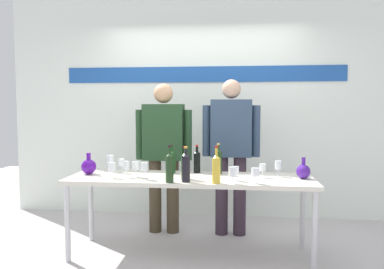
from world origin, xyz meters
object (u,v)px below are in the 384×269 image
at_px(wine_glass_right_0, 255,172).
at_px(wine_glass_right_4, 232,172).
at_px(wine_glass_right_1, 236,171).
at_px(wine_glass_right_2, 262,168).
at_px(wine_bottle_6, 218,161).
at_px(wine_bottle_3, 185,165).
at_px(presenter_right, 231,146).
at_px(wine_glass_left_2, 122,163).
at_px(presenter_left, 164,147).
at_px(wine_glass_left_5, 112,167).
at_px(wine_bottle_4, 172,161).
at_px(wine_bottle_2, 216,168).
at_px(wine_glass_left_3, 136,166).
at_px(wine_glass_left_4, 126,166).
at_px(wine_bottle_5, 186,167).
at_px(display_table, 190,183).
at_px(wine_glass_left_0, 144,167).
at_px(wine_bottle_1, 170,167).
at_px(decanter_blue_left, 89,166).
at_px(wine_bottle_0, 197,161).
at_px(decanter_blue_right, 303,171).
at_px(wine_glass_right_3, 278,165).
at_px(wine_glass_left_1, 111,160).

distance_m(wine_glass_right_0, wine_glass_right_4, 0.20).
xyz_separation_m(wine_glass_right_1, wine_glass_right_2, (0.25, 0.18, 0.00)).
bearing_deg(wine_bottle_6, wine_bottle_3, -134.51).
xyz_separation_m(presenter_right, wine_glass_left_2, (-1.10, -0.51, -0.13)).
relative_size(wine_bottle_3, wine_glass_right_4, 2.07).
xyz_separation_m(presenter_left, wine_glass_left_5, (-0.35, -0.79, -0.11)).
distance_m(presenter_right, wine_bottle_4, 0.76).
relative_size(wine_glass_right_1, wine_glass_right_2, 0.98).
relative_size(wine_bottle_2, wine_glass_left_3, 2.21).
xyz_separation_m(wine_bottle_3, wine_glass_left_3, (-0.48, 0.04, -0.03)).
xyz_separation_m(wine_bottle_6, wine_glass_left_4, (-0.86, -0.28, -0.02)).
bearing_deg(wine_bottle_5, display_table, 87.60).
bearing_deg(presenter_right, wine_bottle_3, -118.90).
relative_size(wine_bottle_5, wine_glass_right_4, 2.15).
distance_m(wine_bottle_2, wine_glass_left_0, 0.68).
bearing_deg(wine_glass_left_3, wine_bottle_6, 18.54).
distance_m(presenter_right, wine_glass_right_0, 0.93).
height_order(display_table, wine_glass_left_5, wine_glass_left_5).
bearing_deg(wine_bottle_3, wine_bottle_1, -121.82).
relative_size(decanter_blue_left, wine_bottle_0, 0.75).
bearing_deg(wine_bottle_2, wine_bottle_5, 172.76).
relative_size(presenter_right, wine_bottle_4, 5.96).
distance_m(wine_glass_left_3, wine_glass_right_1, 0.95).
relative_size(presenter_left, wine_bottle_1, 5.13).
distance_m(decanter_blue_left, wine_bottle_0, 1.08).
height_order(wine_bottle_3, wine_bottle_6, same).
xyz_separation_m(wine_glass_left_0, wine_glass_left_2, (-0.31, 0.31, -0.01)).
xyz_separation_m(decanter_blue_right, wine_glass_left_0, (-1.47, -0.20, 0.04)).
relative_size(wine_glass_left_0, wine_glass_right_1, 1.21).
xyz_separation_m(display_table, presenter_left, (-0.38, 0.65, 0.27)).
relative_size(display_table, wine_glass_right_0, 16.83).
height_order(wine_glass_right_1, wine_glass_right_3, wine_glass_right_3).
xyz_separation_m(wine_glass_right_0, wine_glass_right_2, (0.08, 0.29, -0.01)).
relative_size(display_table, wine_glass_left_2, 16.27).
height_order(wine_bottle_5, wine_bottle_6, wine_bottle_5).
bearing_deg(wine_bottle_1, wine_bottle_6, 49.79).
relative_size(wine_bottle_1, wine_glass_left_4, 2.13).
bearing_deg(wine_glass_left_2, wine_bottle_3, -19.86).
relative_size(decanter_blue_right, wine_glass_left_3, 1.36).
bearing_deg(wine_bottle_6, wine_glass_right_2, -20.28).
height_order(wine_glass_left_4, wine_glass_right_0, wine_glass_left_4).
xyz_separation_m(presenter_left, wine_bottle_1, (0.23, -0.94, -0.07)).
xyz_separation_m(wine_bottle_0, wine_glass_right_2, (0.64, -0.20, -0.03)).
relative_size(wine_bottle_6, wine_glass_left_0, 1.94).
height_order(wine_bottle_3, wine_bottle_4, wine_bottle_3).
relative_size(display_table, wine_glass_right_3, 15.45).
relative_size(presenter_right, wine_bottle_6, 5.67).
xyz_separation_m(wine_bottle_4, wine_glass_left_2, (-0.51, -0.04, -0.02)).
relative_size(decanter_blue_right, wine_glass_left_4, 1.29).
height_order(wine_glass_left_1, wine_glass_left_2, wine_glass_left_1).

